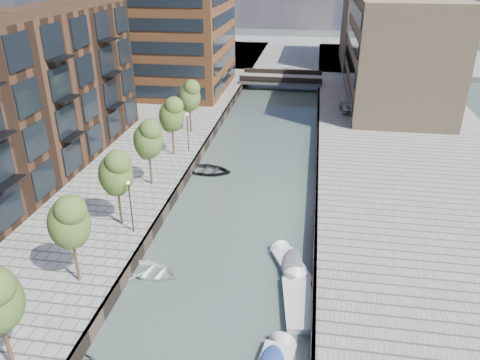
% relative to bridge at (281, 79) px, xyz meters
% --- Properties ---
extents(water, '(300.00, 300.00, 0.00)m').
position_rel_bridge_xyz_m(water, '(0.00, -32.00, -1.39)').
color(water, '#38473F').
rests_on(water, ground).
extents(quay_right, '(20.00, 140.00, 1.00)m').
position_rel_bridge_xyz_m(quay_right, '(16.00, -32.00, -0.89)').
color(quay_right, gray).
rests_on(quay_right, ground).
extents(quay_wall_left, '(0.25, 140.00, 1.00)m').
position_rel_bridge_xyz_m(quay_wall_left, '(-6.10, -32.00, -0.89)').
color(quay_wall_left, '#332823').
rests_on(quay_wall_left, ground).
extents(quay_wall_right, '(0.25, 140.00, 1.00)m').
position_rel_bridge_xyz_m(quay_wall_right, '(6.10, -32.00, -0.89)').
color(quay_wall_right, '#332823').
rests_on(quay_wall_right, ground).
extents(far_closure, '(80.00, 40.00, 1.00)m').
position_rel_bridge_xyz_m(far_closure, '(0.00, 28.00, -0.89)').
color(far_closure, gray).
rests_on(far_closure, ground).
extents(apartment_block, '(8.00, 38.00, 14.00)m').
position_rel_bridge_xyz_m(apartment_block, '(-20.00, -42.00, 6.61)').
color(apartment_block, '#321E13').
rests_on(apartment_block, quay_left).
extents(tan_block_near, '(12.00, 25.00, 14.00)m').
position_rel_bridge_xyz_m(tan_block_near, '(16.00, -10.00, 6.61)').
color(tan_block_near, '#8F7758').
rests_on(tan_block_near, quay_right).
extents(tan_block_far, '(12.00, 20.00, 16.00)m').
position_rel_bridge_xyz_m(tan_block_far, '(16.00, 16.00, 7.61)').
color(tan_block_far, '#8F7758').
rests_on(tan_block_far, quay_right).
extents(bridge, '(13.00, 6.00, 1.30)m').
position_rel_bridge_xyz_m(bridge, '(0.00, 0.00, 0.00)').
color(bridge, gray).
rests_on(bridge, ground).
extents(tree_2, '(2.50, 2.50, 5.95)m').
position_rel_bridge_xyz_m(tree_2, '(-8.50, -54.00, 3.92)').
color(tree_2, '#382619').
rests_on(tree_2, quay_left).
extents(tree_3, '(2.50, 2.50, 5.95)m').
position_rel_bridge_xyz_m(tree_3, '(-8.50, -47.00, 3.92)').
color(tree_3, '#382619').
rests_on(tree_3, quay_left).
extents(tree_4, '(2.50, 2.50, 5.95)m').
position_rel_bridge_xyz_m(tree_4, '(-8.50, -40.00, 3.92)').
color(tree_4, '#382619').
rests_on(tree_4, quay_left).
extents(tree_5, '(2.50, 2.50, 5.95)m').
position_rel_bridge_xyz_m(tree_5, '(-8.50, -33.00, 3.92)').
color(tree_5, '#382619').
rests_on(tree_5, quay_left).
extents(tree_6, '(2.50, 2.50, 5.95)m').
position_rel_bridge_xyz_m(tree_6, '(-8.50, -26.00, 3.92)').
color(tree_6, '#382619').
rests_on(tree_6, quay_left).
extents(lamp_1, '(0.24, 0.24, 4.12)m').
position_rel_bridge_xyz_m(lamp_1, '(-7.20, -48.00, 2.12)').
color(lamp_1, black).
rests_on(lamp_1, quay_left).
extents(lamp_2, '(0.24, 0.24, 4.12)m').
position_rel_bridge_xyz_m(lamp_2, '(-7.20, -32.00, 2.12)').
color(lamp_2, black).
rests_on(lamp_2, quay_left).
extents(sloop_3, '(4.68, 3.75, 0.86)m').
position_rel_bridge_xyz_m(sloop_3, '(-4.78, -51.44, -1.39)').
color(sloop_3, white).
rests_on(sloop_3, ground).
extents(sloop_4, '(5.19, 3.92, 1.01)m').
position_rel_bridge_xyz_m(sloop_4, '(-4.62, -34.79, -1.39)').
color(sloop_4, black).
rests_on(sloop_4, ground).
extents(motorboat_2, '(2.43, 5.35, 1.72)m').
position_rel_bridge_xyz_m(motorboat_2, '(5.12, -52.50, -1.29)').
color(motorboat_2, silver).
rests_on(motorboat_2, ground).
extents(motorboat_4, '(3.27, 4.74, 1.50)m').
position_rel_bridge_xyz_m(motorboat_4, '(4.40, -49.04, -1.21)').
color(motorboat_4, '#BBBAB9').
rests_on(motorboat_4, ground).
extents(car, '(1.84, 3.82, 1.26)m').
position_rel_bridge_xyz_m(car, '(9.63, -15.33, 0.24)').
color(car, gray).
rests_on(car, quay_right).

